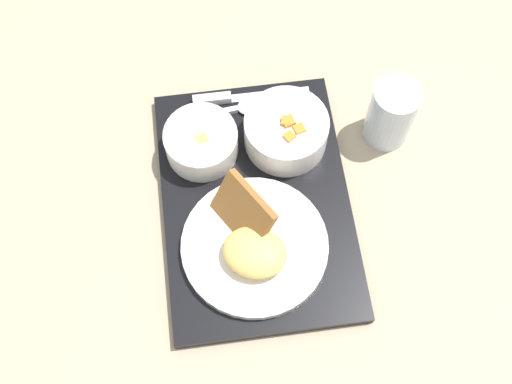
{
  "coord_description": "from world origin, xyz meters",
  "views": [
    {
      "loc": [
        0.39,
        -0.04,
        0.92
      ],
      "look_at": [
        0.0,
        0.0,
        0.05
      ],
      "focal_mm": 45.0,
      "sensor_mm": 36.0,
      "label": 1
    }
  ],
  "objects_px": {
    "bowl_salad": "(286,130)",
    "bowl_soup": "(201,141)",
    "plate_main": "(253,244)",
    "glass_water": "(390,116)",
    "spoon": "(241,108)",
    "knife": "(229,98)"
  },
  "relations": [
    {
      "from": "knife",
      "to": "spoon",
      "type": "relative_size",
      "value": 1.35
    },
    {
      "from": "spoon",
      "to": "plate_main",
      "type": "bearing_deg",
      "value": -98.68
    },
    {
      "from": "plate_main",
      "to": "glass_water",
      "type": "distance_m",
      "value": 0.3
    },
    {
      "from": "bowl_soup",
      "to": "glass_water",
      "type": "xyz_separation_m",
      "value": [
        -0.01,
        0.3,
        0.0
      ]
    },
    {
      "from": "bowl_salad",
      "to": "glass_water",
      "type": "height_order",
      "value": "glass_water"
    },
    {
      "from": "bowl_salad",
      "to": "knife",
      "type": "distance_m",
      "value": 0.12
    },
    {
      "from": "bowl_salad",
      "to": "knife",
      "type": "xyz_separation_m",
      "value": [
        -0.09,
        -0.08,
        -0.03
      ]
    },
    {
      "from": "bowl_salad",
      "to": "bowl_soup",
      "type": "distance_m",
      "value": 0.13
    },
    {
      "from": "knife",
      "to": "plate_main",
      "type": "bearing_deg",
      "value": -88.55
    },
    {
      "from": "bowl_salad",
      "to": "glass_water",
      "type": "relative_size",
      "value": 1.12
    },
    {
      "from": "bowl_salad",
      "to": "spoon",
      "type": "height_order",
      "value": "bowl_salad"
    },
    {
      "from": "spoon",
      "to": "bowl_soup",
      "type": "bearing_deg",
      "value": -142.23
    },
    {
      "from": "knife",
      "to": "glass_water",
      "type": "bearing_deg",
      "value": -18.54
    },
    {
      "from": "bowl_salad",
      "to": "plate_main",
      "type": "height_order",
      "value": "plate_main"
    },
    {
      "from": "plate_main",
      "to": "knife",
      "type": "xyz_separation_m",
      "value": [
        -0.26,
        -0.01,
        -0.01
      ]
    },
    {
      "from": "knife",
      "to": "glass_water",
      "type": "distance_m",
      "value": 0.26
    },
    {
      "from": "bowl_soup",
      "to": "spoon",
      "type": "relative_size",
      "value": 0.81
    },
    {
      "from": "plate_main",
      "to": "spoon",
      "type": "xyz_separation_m",
      "value": [
        -0.24,
        0.01,
        -0.01
      ]
    },
    {
      "from": "plate_main",
      "to": "spoon",
      "type": "height_order",
      "value": "plate_main"
    },
    {
      "from": "knife",
      "to": "glass_water",
      "type": "relative_size",
      "value": 1.65
    },
    {
      "from": "spoon",
      "to": "glass_water",
      "type": "height_order",
      "value": "glass_water"
    },
    {
      "from": "plate_main",
      "to": "glass_water",
      "type": "bearing_deg",
      "value": 127.47
    }
  ]
}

